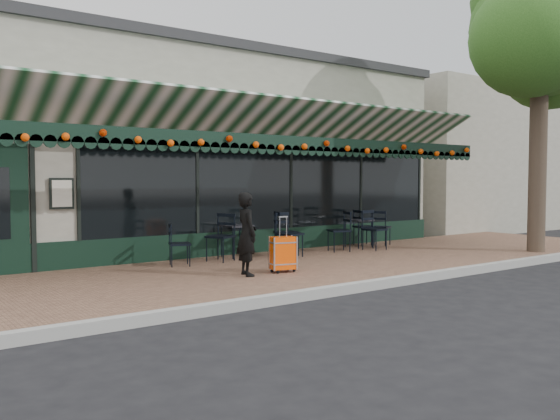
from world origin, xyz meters
TOP-DOWN VIEW (x-y plane):
  - ground at (0.00, 0.00)m, footprint 80.00×80.00m
  - sidewalk at (0.00, 2.00)m, footprint 18.00×4.00m
  - curb at (0.00, -0.08)m, footprint 18.00×0.16m
  - restaurant_building at (0.00, 7.84)m, footprint 12.00×9.60m
  - neighbor_building_right at (13.00, 8.00)m, footprint 12.00×8.00m
  - woman at (-1.43, 1.49)m, footprint 0.43×0.56m
  - suitcase at (-0.74, 1.41)m, footprint 0.46×0.33m
  - cafe_table_a at (2.93, 3.33)m, footprint 0.53×0.53m
  - cafe_table_b at (-0.31, 3.58)m, footprint 0.54×0.54m
  - chair_a_left at (2.02, 3.02)m, footprint 0.58×0.58m
  - chair_a_right at (3.35, 3.58)m, footprint 0.53×0.53m
  - chair_a_front at (2.85, 2.74)m, footprint 0.50×0.50m
  - chair_a_extra at (3.68, 3.35)m, footprint 0.57×0.57m
  - chair_b_left at (-0.88, 3.25)m, footprint 0.63×0.63m
  - chair_b_right at (0.67, 3.16)m, footprint 0.60×0.60m
  - chair_b_front at (0.55, 2.91)m, footprint 0.56×0.56m
  - chair_solo at (-1.82, 3.15)m, footprint 0.51×0.51m
  - street_tree at (5.81, 0.52)m, footprint 3.49×3.02m

SIDE VIEW (x-z plane):
  - ground at x=0.00m, z-range 0.00..0.00m
  - sidewalk at x=0.00m, z-range 0.00..0.15m
  - curb at x=0.00m, z-range 0.00..0.15m
  - suitcase at x=-0.74m, z-range -0.01..0.95m
  - chair_solo at x=-1.82m, z-range 0.15..0.94m
  - chair_a_extra at x=3.68m, z-range 0.15..1.01m
  - chair_a_right at x=3.35m, z-range 0.15..1.03m
  - chair_a_left at x=2.02m, z-range 0.15..1.05m
  - chair_a_front at x=2.85m, z-range 0.15..1.06m
  - chair_b_front at x=0.55m, z-range 0.15..1.08m
  - chair_b_right at x=0.67m, z-range 0.15..1.09m
  - chair_b_left at x=-0.88m, z-range 0.15..1.09m
  - cafe_table_a at x=2.93m, z-range 0.41..1.07m
  - cafe_table_b at x=-0.31m, z-range 0.41..1.08m
  - woman at x=-1.43m, z-range 0.15..1.54m
  - restaurant_building at x=0.00m, z-range 0.02..4.52m
  - neighbor_building_right at x=13.00m, z-range 0.00..4.80m
  - street_tree at x=5.81m, z-range 1.64..8.05m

